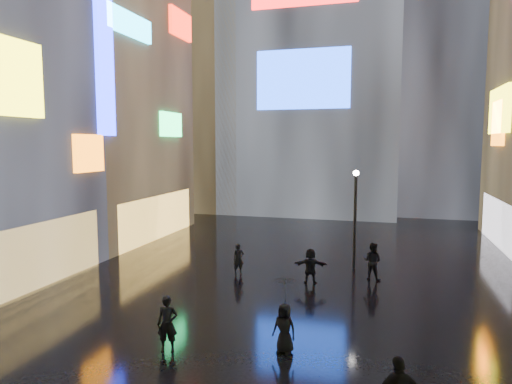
% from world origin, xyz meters
% --- Properties ---
extents(ground, '(140.00, 140.00, 0.00)m').
position_xyz_m(ground, '(0.00, 20.00, 0.00)').
color(ground, black).
rests_on(ground, ground).
extents(building_left_far, '(10.28, 12.00, 22.00)m').
position_xyz_m(building_left_far, '(-15.98, 26.00, 10.98)').
color(building_left_far, black).
rests_on(building_left_far, ground).
extents(tower_flank_right, '(12.00, 12.00, 34.00)m').
position_xyz_m(tower_flank_right, '(9.00, 46.00, 17.00)').
color(tower_flank_right, black).
rests_on(tower_flank_right, ground).
extents(tower_flank_left, '(10.00, 10.00, 26.00)m').
position_xyz_m(tower_flank_left, '(-14.00, 42.00, 13.00)').
color(tower_flank_left, black).
rests_on(tower_flank_left, ground).
extents(lamp_far, '(0.30, 0.30, 5.20)m').
position_xyz_m(lamp_far, '(2.55, 21.81, 2.94)').
color(lamp_far, black).
rests_on(lamp_far, ground).
extents(pedestrian_4, '(0.85, 0.65, 1.56)m').
position_xyz_m(pedestrian_4, '(1.10, 11.41, 0.78)').
color(pedestrian_4, black).
rests_on(pedestrian_4, ground).
extents(pedestrian_5, '(1.60, 0.68, 1.68)m').
position_xyz_m(pedestrian_5, '(0.75, 18.68, 0.84)').
color(pedestrian_5, black).
rests_on(pedestrian_5, ground).
extents(pedestrian_6, '(0.67, 0.61, 1.53)m').
position_xyz_m(pedestrian_6, '(-3.01, 19.29, 0.76)').
color(pedestrian_6, black).
rests_on(pedestrian_6, ground).
extents(pedestrian_7, '(1.05, 0.92, 1.83)m').
position_xyz_m(pedestrian_7, '(3.52, 20.09, 0.91)').
color(pedestrian_7, black).
rests_on(pedestrian_7, ground).
extents(umbrella_2, '(1.20, 1.21, 0.84)m').
position_xyz_m(umbrella_2, '(1.10, 11.41, 1.98)').
color(umbrella_2, black).
rests_on(umbrella_2, pedestrian_4).
extents(pedestrian_8, '(0.74, 0.58, 1.79)m').
position_xyz_m(pedestrian_8, '(-2.47, 10.46, 0.89)').
color(pedestrian_8, black).
rests_on(pedestrian_8, ground).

